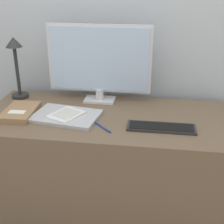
{
  "coord_description": "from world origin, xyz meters",
  "views": [
    {
      "loc": [
        0.23,
        -1.27,
        1.42
      ],
      "look_at": [
        0.03,
        0.12,
        0.79
      ],
      "focal_mm": 50.0,
      "sensor_mm": 36.0,
      "label": 1
    }
  ],
  "objects_px": {
    "monitor": "(99,62)",
    "keyboard": "(161,127)",
    "laptop": "(66,116)",
    "desk_lamp": "(16,60)",
    "pen": "(102,127)",
    "notebook": "(20,112)",
    "ereader": "(66,114)"
  },
  "relations": [
    {
      "from": "monitor",
      "to": "pen",
      "type": "bearing_deg",
      "value": -77.73
    },
    {
      "from": "keyboard",
      "to": "desk_lamp",
      "type": "relative_size",
      "value": 0.91
    },
    {
      "from": "notebook",
      "to": "pen",
      "type": "relative_size",
      "value": 2.5
    },
    {
      "from": "desk_lamp",
      "to": "notebook",
      "type": "xyz_separation_m",
      "value": [
        0.1,
        -0.24,
        -0.21
      ]
    },
    {
      "from": "keyboard",
      "to": "pen",
      "type": "distance_m",
      "value": 0.28
    },
    {
      "from": "pen",
      "to": "monitor",
      "type": "bearing_deg",
      "value": 102.27
    },
    {
      "from": "ereader",
      "to": "pen",
      "type": "xyz_separation_m",
      "value": [
        0.2,
        -0.08,
        -0.02
      ]
    },
    {
      "from": "desk_lamp",
      "to": "pen",
      "type": "bearing_deg",
      "value": -30.61
    },
    {
      "from": "laptop",
      "to": "desk_lamp",
      "type": "height_order",
      "value": "desk_lamp"
    },
    {
      "from": "monitor",
      "to": "pen",
      "type": "distance_m",
      "value": 0.42
    },
    {
      "from": "ereader",
      "to": "pen",
      "type": "distance_m",
      "value": 0.22
    },
    {
      "from": "monitor",
      "to": "ereader",
      "type": "relative_size",
      "value": 2.8
    },
    {
      "from": "monitor",
      "to": "keyboard",
      "type": "relative_size",
      "value": 1.77
    },
    {
      "from": "notebook",
      "to": "keyboard",
      "type": "bearing_deg",
      "value": -4.46
    },
    {
      "from": "monitor",
      "to": "pen",
      "type": "xyz_separation_m",
      "value": [
        0.08,
        -0.35,
        -0.23
      ]
    },
    {
      "from": "monitor",
      "to": "desk_lamp",
      "type": "distance_m",
      "value": 0.48
    },
    {
      "from": "desk_lamp",
      "to": "notebook",
      "type": "relative_size",
      "value": 1.45
    },
    {
      "from": "monitor",
      "to": "laptop",
      "type": "relative_size",
      "value": 1.62
    },
    {
      "from": "ereader",
      "to": "laptop",
      "type": "bearing_deg",
      "value": 112.47
    },
    {
      "from": "keyboard",
      "to": "notebook",
      "type": "relative_size",
      "value": 1.33
    },
    {
      "from": "monitor",
      "to": "laptop",
      "type": "xyz_separation_m",
      "value": [
        -0.13,
        -0.26,
        -0.22
      ]
    },
    {
      "from": "notebook",
      "to": "pen",
      "type": "distance_m",
      "value": 0.46
    },
    {
      "from": "desk_lamp",
      "to": "laptop",
      "type": "bearing_deg",
      "value": -34.54
    },
    {
      "from": "ereader",
      "to": "notebook",
      "type": "bearing_deg",
      "value": 176.97
    },
    {
      "from": "monitor",
      "to": "keyboard",
      "type": "distance_m",
      "value": 0.53
    },
    {
      "from": "laptop",
      "to": "pen",
      "type": "distance_m",
      "value": 0.22
    },
    {
      "from": "monitor",
      "to": "keyboard",
      "type": "bearing_deg",
      "value": -41.43
    },
    {
      "from": "keyboard",
      "to": "desk_lamp",
      "type": "bearing_deg",
      "value": 160.49
    },
    {
      "from": "monitor",
      "to": "ereader",
      "type": "bearing_deg",
      "value": -114.81
    },
    {
      "from": "ereader",
      "to": "notebook",
      "type": "height_order",
      "value": "notebook"
    },
    {
      "from": "desk_lamp",
      "to": "notebook",
      "type": "distance_m",
      "value": 0.34
    },
    {
      "from": "desk_lamp",
      "to": "pen",
      "type": "xyz_separation_m",
      "value": [
        0.56,
        -0.33,
        -0.22
      ]
    }
  ]
}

